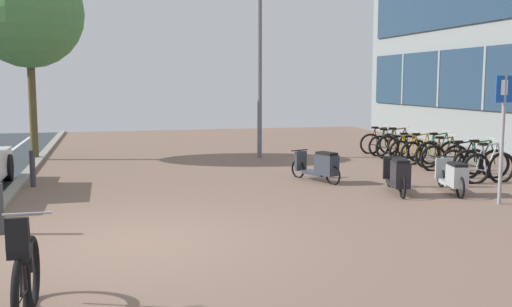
# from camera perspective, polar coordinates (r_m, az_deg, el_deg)

# --- Properties ---
(ground) EXTENTS (21.00, 40.00, 0.13)m
(ground) POSITION_cam_1_polar(r_m,az_deg,el_deg) (8.98, -1.94, -8.15)
(ground) COLOR #232D31
(bicycle_foreground) EXTENTS (0.69, 1.47, 1.13)m
(bicycle_foreground) POSITION_cam_1_polar(r_m,az_deg,el_deg) (6.27, -21.80, -11.30)
(bicycle_foreground) COLOR black
(bicycle_foreground) RESTS_ON ground
(bicycle_rack_00) EXTENTS (1.42, 0.48, 1.02)m
(bicycle_rack_00) POSITION_cam_1_polar(r_m,az_deg,el_deg) (14.54, 21.71, -1.29)
(bicycle_rack_00) COLOR black
(bicycle_rack_00) RESTS_ON ground
(bicycle_rack_01) EXTENTS (1.43, 0.48, 1.02)m
(bicycle_rack_01) POSITION_cam_1_polar(r_m,az_deg,el_deg) (15.19, 21.04, -0.92)
(bicycle_rack_01) COLOR black
(bicycle_rack_01) RESTS_ON ground
(bicycle_rack_02) EXTENTS (1.27, 0.48, 0.93)m
(bicycle_rack_02) POSITION_cam_1_polar(r_m,az_deg,el_deg) (15.69, 19.57, -0.72)
(bicycle_rack_02) COLOR black
(bicycle_rack_02) RESTS_ON ground
(bicycle_rack_03) EXTENTS (1.33, 0.48, 0.99)m
(bicycle_rack_03) POSITION_cam_1_polar(r_m,az_deg,el_deg) (16.14, 17.88, -0.39)
(bicycle_rack_03) COLOR black
(bicycle_rack_03) RESTS_ON ground
(bicycle_rack_04) EXTENTS (1.44, 0.48, 1.03)m
(bicycle_rack_04) POSITION_cam_1_polar(r_m,az_deg,el_deg) (16.79, 17.37, -0.05)
(bicycle_rack_04) COLOR black
(bicycle_rack_04) RESTS_ON ground
(bicycle_rack_05) EXTENTS (1.33, 0.48, 0.96)m
(bicycle_rack_05) POSITION_cam_1_polar(r_m,az_deg,el_deg) (17.24, 15.74, 0.11)
(bicycle_rack_05) COLOR black
(bicycle_rack_05) RESTS_ON ground
(bicycle_rack_06) EXTENTS (1.26, 0.48, 0.92)m
(bicycle_rack_06) POSITION_cam_1_polar(r_m,az_deg,el_deg) (17.77, 14.60, 0.31)
(bicycle_rack_06) COLOR black
(bicycle_rack_06) RESTS_ON ground
(bicycle_rack_07) EXTENTS (1.44, 0.48, 1.03)m
(bicycle_rack_07) POSITION_cam_1_polar(r_m,az_deg,el_deg) (18.32, 13.64, 0.64)
(bicycle_rack_07) COLOR black
(bicycle_rack_07) RESTS_ON ground
(bicycle_rack_08) EXTENTS (1.31, 0.48, 0.95)m
(bicycle_rack_08) POSITION_cam_1_polar(r_m,az_deg,el_deg) (18.89, 12.75, 0.77)
(bicycle_rack_08) COLOR black
(bicycle_rack_08) RESTS_ON ground
(bicycle_rack_09) EXTENTS (1.31, 0.48, 0.96)m
(bicycle_rack_09) POSITION_cam_1_polar(r_m,az_deg,el_deg) (19.46, 11.95, 0.97)
(bicycle_rack_09) COLOR black
(bicycle_rack_09) RESTS_ON ground
(scooter_near) EXTENTS (0.74, 1.72, 0.71)m
(scooter_near) POSITION_cam_1_polar(r_m,az_deg,el_deg) (12.87, 18.66, -2.12)
(scooter_near) COLOR black
(scooter_near) RESTS_ON ground
(scooter_mid) EXTENTS (0.76, 1.75, 0.79)m
(scooter_mid) POSITION_cam_1_polar(r_m,az_deg,el_deg) (12.51, 13.66, -2.05)
(scooter_mid) COLOR black
(scooter_mid) RESTS_ON ground
(scooter_far) EXTENTS (0.84, 1.59, 0.75)m
(scooter_far) POSITION_cam_1_polar(r_m,az_deg,el_deg) (13.70, 6.28, -1.20)
(scooter_far) COLOR black
(scooter_far) RESTS_ON ground
(parking_sign) EXTENTS (0.40, 0.07, 2.44)m
(parking_sign) POSITION_cam_1_polar(r_m,az_deg,el_deg) (11.97, 22.90, 2.55)
(parking_sign) COLOR gray
(parking_sign) RESTS_ON ground
(lamp_post) EXTENTS (0.20, 0.52, 6.48)m
(lamp_post) POSITION_cam_1_polar(r_m,az_deg,el_deg) (18.01, 0.36, 10.95)
(lamp_post) COLOR slate
(lamp_post) RESTS_ON ground
(street_tree) EXTENTS (3.17, 3.17, 5.89)m
(street_tree) POSITION_cam_1_polar(r_m,az_deg,el_deg) (18.76, -21.27, 12.56)
(street_tree) COLOR brown
(street_tree) RESTS_ON ground
(bollard_far) EXTENTS (0.12, 0.12, 0.81)m
(bollard_far) POSITION_cam_1_polar(r_m,az_deg,el_deg) (13.90, -20.92, -1.40)
(bollard_far) COLOR #38383D
(bollard_far) RESTS_ON ground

